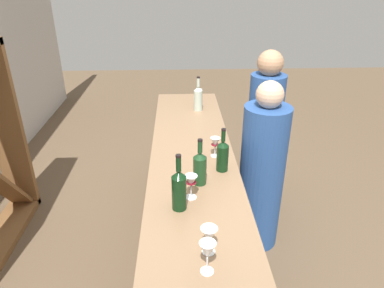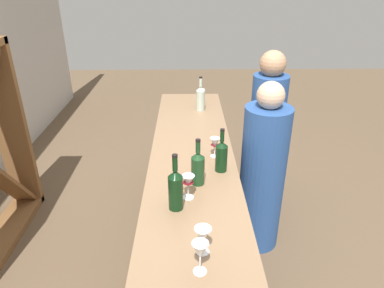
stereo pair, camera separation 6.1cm
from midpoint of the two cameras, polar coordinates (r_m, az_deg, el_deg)
name	(u,v)px [view 2 (the right image)]	position (r m, az deg, el deg)	size (l,w,h in m)	color
ground_plane	(192,249)	(3.09, 0.59, -16.71)	(12.00, 12.00, 0.00)	brown
bar_counter	(192,203)	(2.79, 0.63, -9.56)	(2.59, 0.59, 0.94)	brown
wine_bottle_leftmost_dark_green	(176,189)	(1.89, -1.77, -7.29)	(0.08, 0.08, 0.33)	black
wine_bottle_second_left_olive_green	(198,167)	(2.10, 1.79, -3.82)	(0.08, 0.08, 0.30)	#193D1E
wine_bottle_center_dark_green	(221,155)	(2.25, 5.59, -1.83)	(0.08, 0.08, 0.30)	black
wine_bottle_second_right_clear_pale	(200,98)	(3.25, 1.94, 7.54)	(0.08, 0.08, 0.32)	#B7C6B2
wine_glass_near_left	(215,144)	(2.42, 4.47, 0.02)	(0.07, 0.07, 0.14)	white
wine_glass_near_center	(201,94)	(3.36, 2.07, 8.17)	(0.06, 0.06, 0.17)	white
wine_glass_near_right	(203,235)	(1.63, 2.89, -14.70)	(0.08, 0.08, 0.14)	white
wine_glass_far_left	(200,252)	(1.53, 2.54, -17.14)	(0.07, 0.07, 0.16)	white
wine_glass_far_center	(188,182)	(1.98, 0.26, -6.26)	(0.07, 0.07, 0.15)	white
person_left_guest	(265,139)	(3.31, 12.38, 0.86)	(0.35, 0.35, 1.53)	#284C8C
person_center_guest	(262,176)	(2.85, 12.01, -5.13)	(0.38, 0.38, 1.42)	#284C8C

